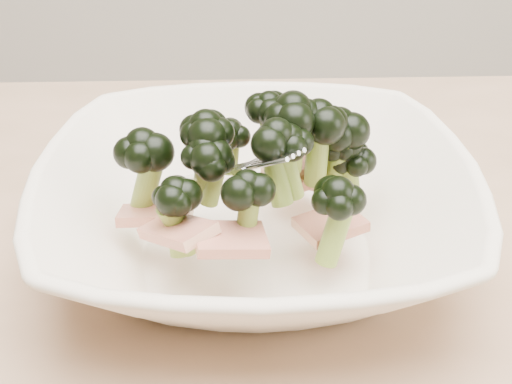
{
  "coord_description": "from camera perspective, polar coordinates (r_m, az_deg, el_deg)",
  "views": [
    {
      "loc": [
        -0.07,
        -0.35,
        1.04
      ],
      "look_at": [
        -0.06,
        0.07,
        0.8
      ],
      "focal_mm": 50.0,
      "sensor_mm": 36.0,
      "label": 1
    }
  ],
  "objects": [
    {
      "name": "broccoli_dish",
      "position": [
        0.49,
        0.04,
        -0.91
      ],
      "size": [
        0.3,
        0.3,
        0.12
      ],
      "color": "white",
      "rests_on": "dining_table"
    }
  ]
}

